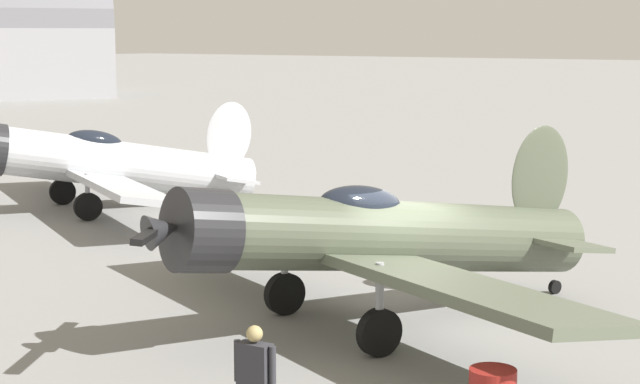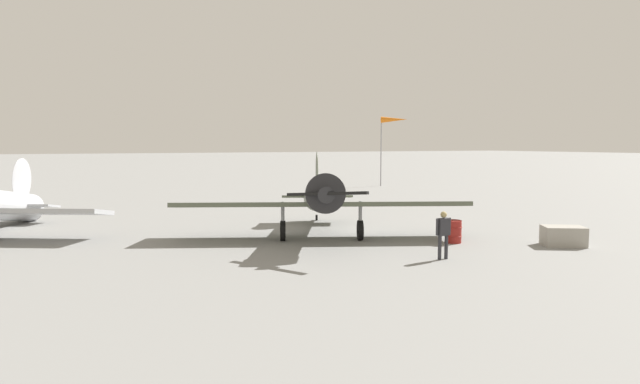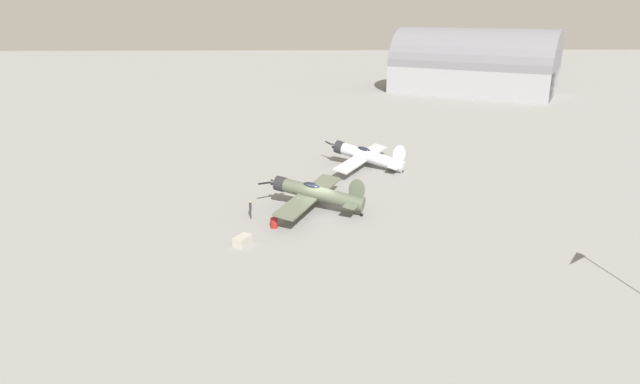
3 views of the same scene
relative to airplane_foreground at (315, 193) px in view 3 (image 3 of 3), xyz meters
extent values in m
plane|color=gray|center=(0.45, -0.19, -1.63)|extent=(400.00, 400.00, 0.00)
cylinder|color=#4C5442|center=(0.45, -0.19, -0.02)|extent=(8.23, 4.46, 2.30)
cylinder|color=#232326|center=(-3.18, 1.35, 0.47)|extent=(1.52, 1.69, 1.49)
cone|color=#232326|center=(-3.78, 1.60, 0.55)|extent=(0.79, 0.77, 0.64)
cube|color=black|center=(-3.92, 1.66, 0.55)|extent=(2.65, 1.85, 0.33)
ellipsoid|color=black|center=(-0.31, 0.13, 0.63)|extent=(1.93, 1.39, 0.89)
cube|color=#565E4C|center=(-0.46, 0.20, -0.25)|extent=(6.41, 11.69, 0.42)
ellipsoid|color=#4C5442|center=(3.66, -1.55, 0.82)|extent=(1.65, 0.79, 2.21)
cube|color=#565E4C|center=(3.48, -1.47, -0.36)|extent=(2.34, 3.56, 0.24)
cylinder|color=#999BA0|center=(-1.52, -1.03, -0.64)|extent=(0.14, 0.14, 1.17)
cylinder|color=black|center=(-1.52, -1.03, -1.23)|extent=(0.81, 0.50, 0.80)
cylinder|color=#999BA0|center=(-0.32, 1.81, -0.64)|extent=(0.14, 0.14, 1.17)
cylinder|color=black|center=(-0.32, 1.81, -1.23)|extent=(0.81, 0.50, 0.80)
cylinder|color=black|center=(4.12, -1.75, -1.49)|extent=(0.30, 0.20, 0.28)
cylinder|color=#B7BABF|center=(6.68, 13.17, -0.29)|extent=(7.99, 5.23, 2.79)
cylinder|color=#232326|center=(3.25, 15.05, 0.39)|extent=(1.73, 1.87, 1.64)
cone|color=#232326|center=(2.67, 15.37, 0.51)|extent=(0.87, 0.86, 0.71)
cube|color=black|center=(2.54, 15.44, 0.51)|extent=(2.00, 2.35, 0.58)
ellipsoid|color=black|center=(5.95, 13.57, 0.45)|extent=(1.94, 1.53, 0.96)
cube|color=#ADAFB5|center=(5.81, 13.65, -0.50)|extent=(7.51, 11.79, 0.47)
ellipsoid|color=#B7BABF|center=(9.71, 11.51, 0.45)|extent=(1.68, 0.99, 2.36)
cube|color=#ADAFB5|center=(9.53, 11.61, -0.79)|extent=(2.60, 3.51, 0.29)
cylinder|color=#999BA0|center=(4.61, 12.48, -0.75)|extent=(0.14, 0.14, 0.96)
cylinder|color=black|center=(4.61, 12.48, -1.23)|extent=(0.80, 0.56, 0.80)
cylinder|color=#999BA0|center=(6.15, 15.29, -0.75)|extent=(0.14, 0.14, 0.96)
cylinder|color=black|center=(6.15, 15.29, -1.23)|extent=(0.80, 0.56, 0.80)
cylinder|color=black|center=(10.14, 11.28, -1.49)|extent=(0.29, 0.22, 0.28)
cylinder|color=#2D2D33|center=(-5.73, -1.92, -1.23)|extent=(0.12, 0.12, 0.81)
cylinder|color=#2D2D33|center=(-5.75, -1.64, -1.23)|extent=(0.12, 0.12, 0.81)
cube|color=#2D2D33|center=(-5.74, -1.78, -0.53)|extent=(0.25, 0.45, 0.57)
sphere|color=tan|center=(-5.74, -1.78, -0.12)|extent=(0.21, 0.21, 0.21)
cylinder|color=#2D2D33|center=(-5.72, -2.05, -0.52)|extent=(0.09, 0.09, 0.54)
cylinder|color=#2D2D33|center=(-5.76, -1.51, -0.52)|extent=(0.09, 0.09, 0.54)
cube|color=#9E998E|center=(-5.83, -7.38, -1.26)|extent=(1.55, 1.74, 0.74)
cylinder|color=maroon|center=(-3.54, -4.04, -1.19)|extent=(0.63, 0.63, 0.88)
torus|color=maroon|center=(-3.54, -4.04, -1.02)|extent=(0.67, 0.67, 0.04)
torus|color=maroon|center=(-3.54, -4.04, -1.37)|extent=(0.67, 0.67, 0.04)
cube|color=#939399|center=(35.88, 69.43, 1.24)|extent=(37.01, 31.07, 5.73)
cylinder|color=slate|center=(35.88, 69.43, 4.10)|extent=(37.01, 31.07, 16.19)
camera|label=1|loc=(-15.82, -9.83, 3.61)|focal=59.24mm
camera|label=2|loc=(-19.40, 9.25, 2.22)|focal=29.24mm
camera|label=3|loc=(-0.88, -44.38, 15.78)|focal=29.01mm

